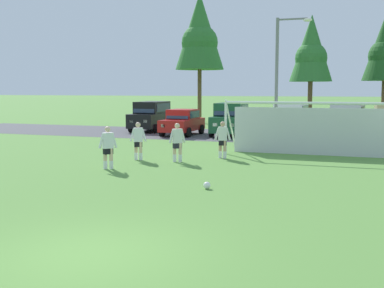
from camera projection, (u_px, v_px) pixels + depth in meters
name	position (u px, v px, depth m)	size (l,w,h in m)	color
ground_plane	(257.00, 154.00, 22.89)	(400.00, 400.00, 0.00)	#598C3D
parking_lot_strip	(285.00, 137.00, 30.99)	(52.00, 8.40, 0.01)	#4C4C51
soccer_ball	(207.00, 185.00, 14.76)	(0.22, 0.22, 0.22)	white
soccer_goal	(307.00, 128.00, 22.20)	(7.44, 1.96, 2.57)	white
player_striker_near	(108.00, 148.00, 18.39)	(0.58, 0.58, 1.64)	beige
player_midfield_center	(223.00, 140.00, 21.27)	(0.75, 0.35, 1.64)	tan
player_defender_far	(177.00, 142.00, 20.21)	(0.64, 0.51, 1.64)	beige
player_winger_left	(138.00, 141.00, 20.74)	(0.72, 0.39, 1.64)	beige
parked_car_slot_far_left	(151.00, 116.00, 35.29)	(2.24, 4.65, 2.16)	black
parked_car_slot_left	(183.00, 122.00, 32.20)	(2.06, 4.21, 1.72)	red
parked_car_slot_center_left	(231.00, 119.00, 31.83)	(2.34, 4.70, 2.16)	#194C2D
parked_car_slot_center	(291.00, 120.00, 30.88)	(2.24, 4.65, 2.16)	silver
parked_car_slot_center_right	(347.00, 121.00, 29.58)	(2.40, 4.73, 2.16)	#B2B2BC
tree_left_edge	(200.00, 34.00, 43.07)	(4.36, 4.36, 11.63)	brown
tree_mid_left	(311.00, 51.00, 37.42)	(3.30, 3.30, 8.81)	brown
street_lamp	(280.00, 79.00, 26.43)	(2.00, 0.32, 6.91)	slate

